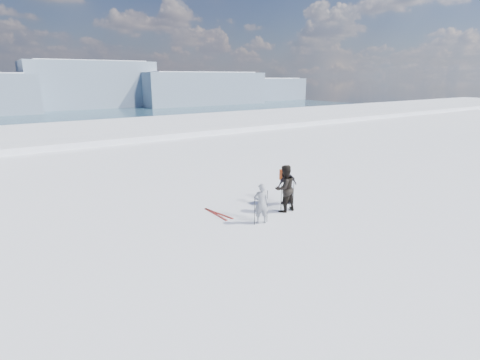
% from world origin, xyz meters
% --- Properties ---
extents(lake_basin, '(820.00, 820.00, 71.62)m').
position_xyz_m(lake_basin, '(0.00, 30.00, -6.50)').
color(lake_basin, white).
rests_on(lake_basin, ground).
extents(far_mountain_range, '(770.00, 110.00, 53.00)m').
position_xyz_m(far_mountain_range, '(29.60, 454.78, -7.19)').
color(far_mountain_range, slate).
rests_on(far_mountain_range, ground).
extents(skier_grey, '(0.69, 0.58, 1.60)m').
position_xyz_m(skier_grey, '(-1.51, 1.52, 0.80)').
color(skier_grey, gray).
rests_on(skier_grey, ground).
extents(skier_dark, '(1.00, 0.80, 2.01)m').
position_xyz_m(skier_dark, '(0.10, 2.02, 1.01)').
color(skier_dark, black).
rests_on(skier_dark, ground).
extents(skier_pack, '(1.03, 0.47, 1.73)m').
position_xyz_m(skier_pack, '(0.79, 2.63, 0.87)').
color(skier_pack, black).
rests_on(skier_pack, ground).
extents(backpack, '(0.38, 0.22, 0.47)m').
position_xyz_m(backpack, '(0.80, 2.88, 1.97)').
color(backpack, '#C04012').
rests_on(backpack, skier_pack).
extents(ski_poles, '(2.94, 1.08, 1.30)m').
position_xyz_m(ski_poles, '(-0.20, 1.99, 0.62)').
color(ski_poles, black).
rests_on(ski_poles, ground).
extents(skis_loose, '(0.43, 1.70, 0.03)m').
position_xyz_m(skis_loose, '(-2.45, 3.30, 0.01)').
color(skis_loose, black).
rests_on(skis_loose, ground).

